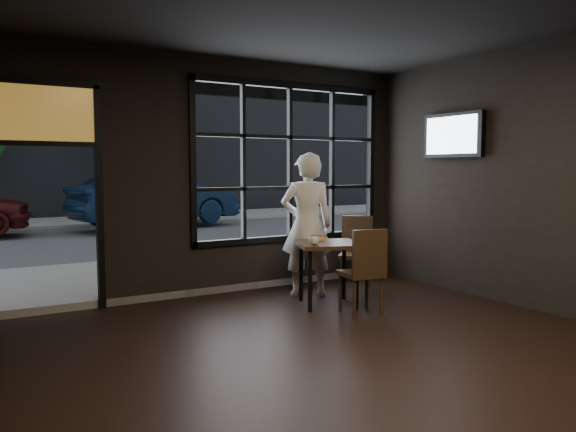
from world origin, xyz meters
TOP-DOWN VIEW (x-y plane):
  - floor at (0.00, 0.00)m, footprint 6.00×7.00m
  - window_frame at (1.20, 3.50)m, footprint 3.06×0.12m
  - stained_transom at (-2.10, 3.50)m, footprint 1.20×0.06m
  - street_asphalt at (0.00, 24.00)m, footprint 60.00×41.00m
  - building_across at (0.00, 23.00)m, footprint 28.00×12.00m
  - cafe_table at (0.97, 2.19)m, footprint 0.96×0.96m
  - chair_near at (1.08, 1.65)m, footprint 0.51×0.51m
  - chair_window at (1.86, 2.77)m, footprint 0.63×0.63m
  - man at (1.05, 2.79)m, footprint 0.83×0.71m
  - hotdog at (0.97, 2.40)m, footprint 0.22×0.15m
  - cup at (0.70, 2.08)m, footprint 0.15×0.15m
  - tv at (2.93, 2.00)m, footprint 0.12×1.04m
  - navy_car at (1.96, 12.28)m, footprint 4.96×2.45m
  - tree_right at (2.64, 14.99)m, footprint 2.66×2.66m

SIDE VIEW (x-z plane):
  - street_asphalt at x=0.00m, z-range -0.04..0.00m
  - floor at x=0.00m, z-range -0.02..0.00m
  - cafe_table at x=0.97m, z-range 0.00..0.80m
  - chair_near at x=1.08m, z-range 0.00..1.02m
  - chair_window at x=1.86m, z-range 0.00..1.03m
  - hotdog at x=0.97m, z-range 0.80..0.86m
  - cup at x=0.70m, z-range 0.80..0.89m
  - navy_car at x=1.96m, z-range 0.10..1.66m
  - man at x=1.05m, z-range 0.00..1.92m
  - window_frame at x=1.20m, z-range 0.66..2.94m
  - tv at x=2.93m, z-range 1.87..2.48m
  - stained_transom at x=-2.10m, z-range 2.00..2.70m
  - tree_right at x=2.64m, z-range 0.93..5.46m
  - building_across at x=0.00m, z-range 0.00..15.00m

